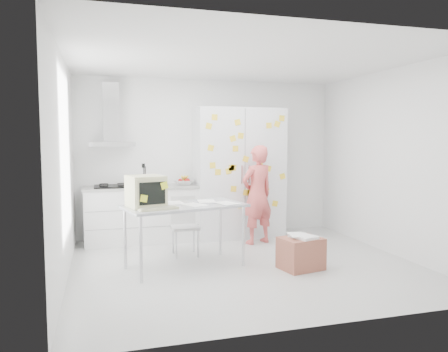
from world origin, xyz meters
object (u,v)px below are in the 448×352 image
object	(u,v)px
person	(257,195)
chair	(184,222)
cardboard_box	(301,253)
desk	(161,198)

from	to	relation	value
person	chair	size ratio (longest dim) A/B	1.87
person	cardboard_box	xyz separation A→B (m)	(0.06, -1.47, -0.58)
desk	person	bearing A→B (deg)	17.73
person	desk	distance (m)	1.97
cardboard_box	person	bearing A→B (deg)	92.49
person	cardboard_box	world-z (taller)	person
cardboard_box	chair	bearing A→B (deg)	139.30
person	desk	xyz separation A→B (m)	(-1.68, -1.02, 0.14)
person	chair	world-z (taller)	person
person	chair	distance (m)	1.33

